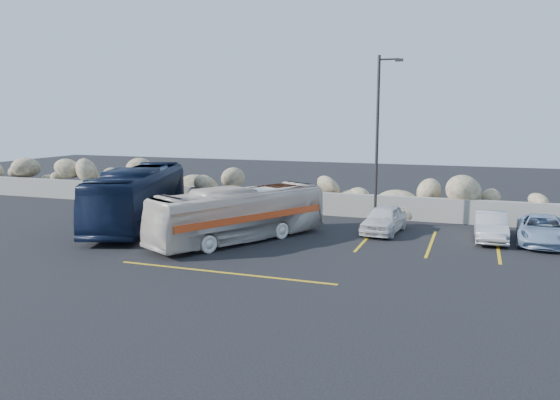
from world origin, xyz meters
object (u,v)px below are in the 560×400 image
(lamppost, at_px, (378,137))
(vintage_bus, at_px, (239,214))
(car_a, at_px, (384,219))
(tour_coach, at_px, (139,196))
(car_d, at_px, (542,230))
(car_b, at_px, (491,226))

(lamppost, bearing_deg, vintage_bus, -136.19)
(vintage_bus, bearing_deg, car_a, 63.05)
(vintage_bus, distance_m, car_a, 6.68)
(lamppost, height_order, tour_coach, lamppost)
(vintage_bus, height_order, tour_coach, tour_coach)
(vintage_bus, bearing_deg, car_d, 46.32)
(car_a, height_order, car_b, car_a)
(tour_coach, relative_size, car_b, 2.76)
(lamppost, bearing_deg, car_a, -61.63)
(car_b, bearing_deg, car_a, 178.68)
(lamppost, height_order, car_a, lamppost)
(vintage_bus, relative_size, car_d, 1.97)
(lamppost, distance_m, car_a, 3.83)
(vintage_bus, xyz_separation_m, car_b, (10.03, 3.79, -0.55))
(lamppost, xyz_separation_m, car_a, (0.53, -0.98, -3.67))
(car_a, bearing_deg, lamppost, 124.30)
(lamppost, relative_size, car_d, 1.91)
(lamppost, bearing_deg, car_b, -10.75)
(lamppost, xyz_separation_m, vintage_bus, (-4.96, -4.76, -3.14))
(car_b, bearing_deg, tour_coach, -173.52)
(vintage_bus, xyz_separation_m, tour_coach, (-6.01, 1.52, 0.25))
(car_a, bearing_deg, vintage_bus, -139.56)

